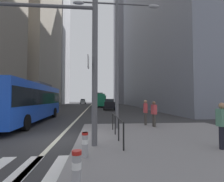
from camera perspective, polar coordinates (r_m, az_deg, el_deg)
ground_plane at (r=28.65m, az=-8.82°, el=-6.47°), size 160.00×160.00×0.00m
median_island at (r=8.56m, az=20.98°, el=-15.02°), size 9.00×10.00×0.15m
lane_centre_line at (r=38.62m, az=-7.84°, el=-5.47°), size 0.20×80.00×0.01m
office_tower_left_mid at (r=54.27m, az=-25.33°, el=19.01°), size 12.14×21.65×43.45m
office_tower_left_far at (r=77.12m, az=-18.94°, el=16.26°), size 11.17×16.68×53.44m
office_tower_right_mid at (r=57.77m, az=11.14°, el=19.16°), size 10.26×24.04×46.66m
office_tower_right_far at (r=82.13m, az=6.06°, el=15.75°), size 13.65×17.00×55.62m
city_bus_blue_oncoming at (r=15.89m, az=-25.55°, el=-2.73°), size 2.90×12.24×3.40m
city_bus_red_receding at (r=43.62m, az=-4.54°, el=-2.75°), size 2.93×11.20×3.40m
city_bus_red_distant at (r=61.93m, az=-3.59°, el=-2.72°), size 2.95×11.79×3.40m
car_oncoming_mid at (r=67.92m, az=-9.52°, el=-3.39°), size 2.12×4.15×1.94m
car_receding_near at (r=30.91m, az=-0.90°, el=-4.39°), size 2.20×4.29×1.94m
traffic_signal_gantry at (r=7.45m, az=-23.21°, el=14.70°), size 6.49×0.65×6.00m
street_lamp_post at (r=11.20m, az=1.61°, el=14.76°), size 5.50×0.32×8.00m
bollard_front at (r=3.80m, az=-11.58°, el=-23.52°), size 0.20×0.20×0.77m
bollard_left at (r=5.64m, az=-8.89°, el=-16.60°), size 0.20×0.20×0.75m
pedestrian_railing at (r=8.20m, az=1.58°, el=-10.10°), size 0.06×4.16×0.98m
pedestrian_waiting at (r=7.45m, az=32.56°, el=-8.92°), size 0.43×0.34×1.66m
pedestrian_walking at (r=11.58m, az=13.64°, el=-6.93°), size 0.30×0.42×1.64m
pedestrian_far at (r=12.21m, az=10.93°, el=-6.49°), size 0.28×0.41×1.72m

